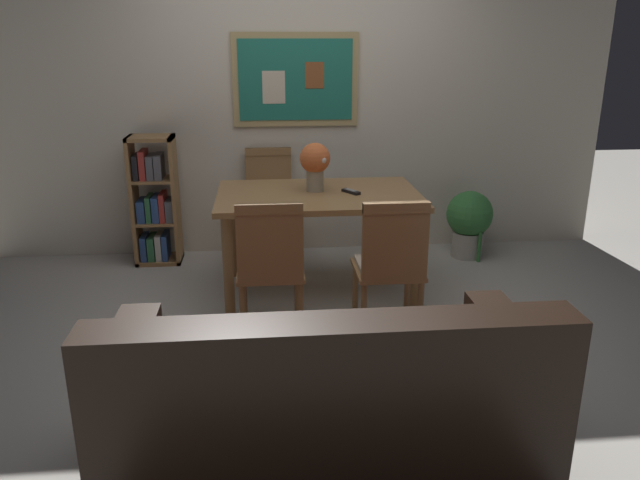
# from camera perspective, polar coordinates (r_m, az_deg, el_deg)

# --- Properties ---
(ground_plane) EXTENTS (12.00, 12.00, 0.00)m
(ground_plane) POSITION_cam_1_polar(r_m,az_deg,el_deg) (4.01, -0.20, -8.15)
(ground_plane) COLOR #B7B2A8
(wall_back_with_painting) EXTENTS (5.20, 0.14, 2.60)m
(wall_back_with_painting) POSITION_cam_1_polar(r_m,az_deg,el_deg) (5.23, -1.87, 13.03)
(wall_back_with_painting) COLOR beige
(wall_back_with_painting) RESTS_ON ground_plane
(dining_table) EXTENTS (1.41, 0.92, 0.75)m
(dining_table) POSITION_cam_1_polar(r_m,az_deg,el_deg) (4.34, -0.15, 3.11)
(dining_table) COLOR #9E7042
(dining_table) RESTS_ON ground_plane
(dining_chair_near_left) EXTENTS (0.40, 0.41, 0.91)m
(dining_chair_near_left) POSITION_cam_1_polar(r_m,az_deg,el_deg) (3.63, -4.63, -1.89)
(dining_chair_near_left) COLOR #9E7042
(dining_chair_near_left) RESTS_ON ground_plane
(dining_chair_far_left) EXTENTS (0.40, 0.41, 0.91)m
(dining_chair_far_left) POSITION_cam_1_polar(r_m,az_deg,el_deg) (5.13, -4.73, 4.19)
(dining_chair_far_left) COLOR #9E7042
(dining_chair_far_left) RESTS_ON ground_plane
(dining_chair_near_right) EXTENTS (0.40, 0.41, 0.91)m
(dining_chair_near_right) POSITION_cam_1_polar(r_m,az_deg,el_deg) (3.66, 6.56, -1.76)
(dining_chair_near_right) COLOR #9E7042
(dining_chair_near_right) RESTS_ON ground_plane
(leather_couch) EXTENTS (1.80, 0.84, 0.84)m
(leather_couch) POSITION_cam_1_polar(r_m,az_deg,el_deg) (2.66, 0.56, -15.35)
(leather_couch) COLOR black
(leather_couch) RESTS_ON ground_plane
(bookshelf) EXTENTS (0.36, 0.28, 1.04)m
(bookshelf) POSITION_cam_1_polar(r_m,az_deg,el_deg) (5.18, -15.05, 3.24)
(bookshelf) COLOR #9E7042
(bookshelf) RESTS_ON ground_plane
(potted_ivy) EXTENTS (0.38, 0.38, 0.62)m
(potted_ivy) POSITION_cam_1_polar(r_m,az_deg,el_deg) (5.32, 13.63, 1.74)
(potted_ivy) COLOR #B2ADA3
(potted_ivy) RESTS_ON ground_plane
(flower_vase) EXTENTS (0.22, 0.22, 0.34)m
(flower_vase) POSITION_cam_1_polar(r_m,az_deg,el_deg) (4.34, -0.46, 7.23)
(flower_vase) COLOR tan
(flower_vase) RESTS_ON dining_table
(tv_remote) EXTENTS (0.12, 0.15, 0.02)m
(tv_remote) POSITION_cam_1_polar(r_m,az_deg,el_deg) (4.32, 2.88, 4.50)
(tv_remote) COLOR black
(tv_remote) RESTS_ON dining_table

